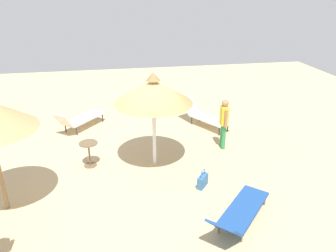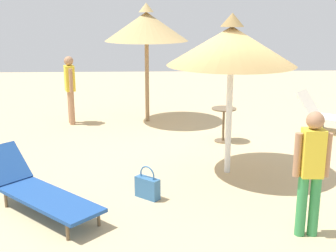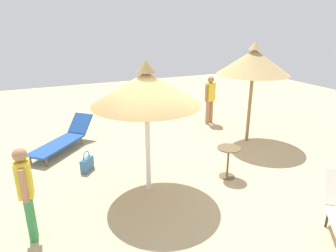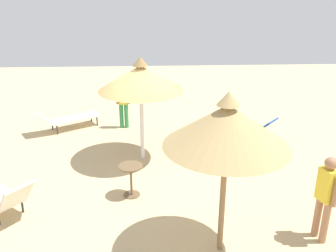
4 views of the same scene
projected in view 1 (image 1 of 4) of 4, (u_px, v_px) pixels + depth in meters
ground at (140, 168)px, 9.34m from camera, size 24.00×24.00×0.10m
parasol_umbrella_center at (153, 92)px, 8.62m from camera, size 2.14×2.14×2.72m
lounge_chair_edge at (239, 213)px, 6.93m from camera, size 2.03×1.97×0.76m
lounge_chair_far_left at (203, 116)px, 11.92m from camera, size 2.07×1.57×0.82m
lounge_chair_far_right at (79, 119)px, 11.58m from camera, size 1.96×1.77×0.90m
person_standing_front at (224, 121)px, 10.07m from camera, size 0.45×0.23×1.61m
handbag at (203, 181)px, 8.34m from camera, size 0.40×0.36×0.51m
side_table_round at (89, 150)px, 9.20m from camera, size 0.52×0.52×0.73m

